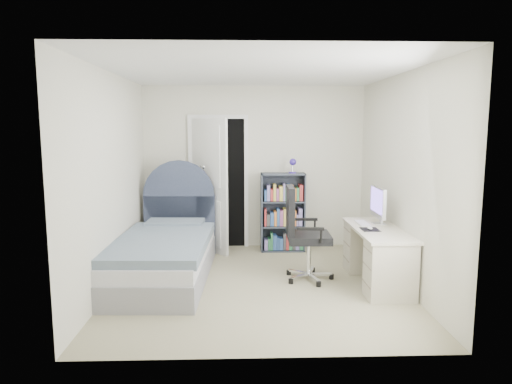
{
  "coord_description": "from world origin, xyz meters",
  "views": [
    {
      "loc": [
        -0.2,
        -5.28,
        1.86
      ],
      "look_at": [
        -0.02,
        0.12,
        1.1
      ],
      "focal_mm": 32.0,
      "sensor_mm": 36.0,
      "label": 1
    }
  ],
  "objects_px": {
    "bed": "(166,252)",
    "bookcase": "(283,215)",
    "nightstand": "(176,228)",
    "desk": "(377,253)",
    "office_chair": "(301,229)",
    "floor_lamp": "(203,216)"
  },
  "relations": [
    {
      "from": "nightstand",
      "to": "floor_lamp",
      "type": "relative_size",
      "value": 0.42
    },
    {
      "from": "bed",
      "to": "office_chair",
      "type": "bearing_deg",
      "value": -5.29
    },
    {
      "from": "bookcase",
      "to": "desk",
      "type": "relative_size",
      "value": 1.02
    },
    {
      "from": "bookcase",
      "to": "bed",
      "type": "bearing_deg",
      "value": -142.94
    },
    {
      "from": "nightstand",
      "to": "desk",
      "type": "bearing_deg",
      "value": -30.58
    },
    {
      "from": "bookcase",
      "to": "desk",
      "type": "height_order",
      "value": "bookcase"
    },
    {
      "from": "desk",
      "to": "office_chair",
      "type": "bearing_deg",
      "value": 168.9
    },
    {
      "from": "bookcase",
      "to": "office_chair",
      "type": "height_order",
      "value": "bookcase"
    },
    {
      "from": "bed",
      "to": "floor_lamp",
      "type": "height_order",
      "value": "bed"
    },
    {
      "from": "floor_lamp",
      "to": "office_chair",
      "type": "height_order",
      "value": "floor_lamp"
    },
    {
      "from": "nightstand",
      "to": "bookcase",
      "type": "distance_m",
      "value": 1.64
    },
    {
      "from": "nightstand",
      "to": "bookcase",
      "type": "height_order",
      "value": "bookcase"
    },
    {
      "from": "bed",
      "to": "bookcase",
      "type": "xyz_separation_m",
      "value": [
        1.58,
        1.2,
        0.24
      ]
    },
    {
      "from": "bed",
      "to": "nightstand",
      "type": "height_order",
      "value": "bed"
    },
    {
      "from": "bed",
      "to": "nightstand",
      "type": "bearing_deg",
      "value": 92.26
    },
    {
      "from": "nightstand",
      "to": "office_chair",
      "type": "distance_m",
      "value": 2.23
    },
    {
      "from": "floor_lamp",
      "to": "bookcase",
      "type": "bearing_deg",
      "value": -2.88
    },
    {
      "from": "office_chair",
      "to": "bookcase",
      "type": "bearing_deg",
      "value": 94.08
    },
    {
      "from": "office_chair",
      "to": "bed",
      "type": "bearing_deg",
      "value": 174.71
    },
    {
      "from": "bed",
      "to": "nightstand",
      "type": "relative_size",
      "value": 4.18
    },
    {
      "from": "bookcase",
      "to": "desk",
      "type": "bearing_deg",
      "value": -57.12
    },
    {
      "from": "nightstand",
      "to": "desk",
      "type": "height_order",
      "value": "desk"
    }
  ]
}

